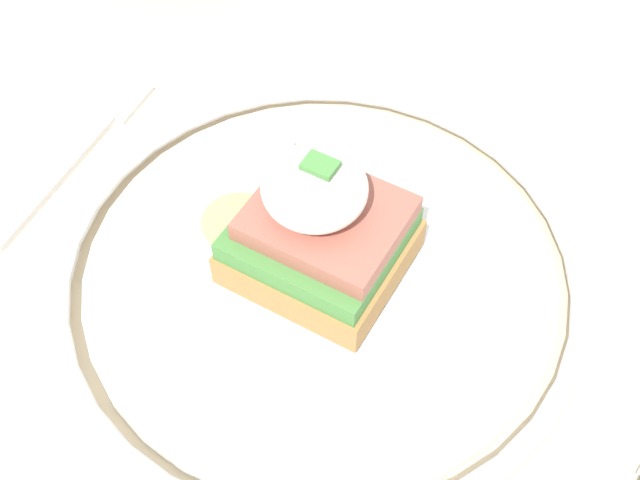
{
  "coord_description": "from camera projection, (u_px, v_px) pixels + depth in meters",
  "views": [
    {
      "loc": [
        0.15,
        -0.23,
        1.11
      ],
      "look_at": [
        0.02,
        -0.02,
        0.78
      ],
      "focal_mm": 45.0,
      "sensor_mm": 36.0,
      "label": 1
    }
  ],
  "objects": [
    {
      "name": "plate",
      "position": [
        320.0,
        270.0,
        0.43
      ],
      "size": [
        0.29,
        0.29,
        0.02
      ],
      "color": "white",
      "rests_on": "dining_table"
    },
    {
      "name": "sandwich",
      "position": [
        318.0,
        227.0,
        0.4
      ],
      "size": [
        0.12,
        0.08,
        0.08
      ],
      "color": "#9E703D",
      "rests_on": "plate"
    },
    {
      "name": "fork",
      "position": [
        82.0,
        150.0,
        0.49
      ],
      "size": [
        0.03,
        0.15,
        0.0
      ],
      "color": "silver",
      "rests_on": "dining_table"
    },
    {
      "name": "dining_table",
      "position": [
        300.0,
        335.0,
        0.54
      ],
      "size": [
        1.05,
        0.91,
        0.75
      ],
      "color": "#C6B28E",
      "rests_on": "ground_plane"
    }
  ]
}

